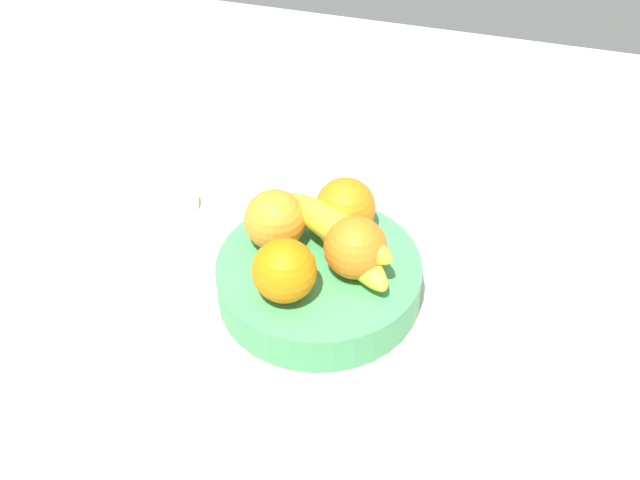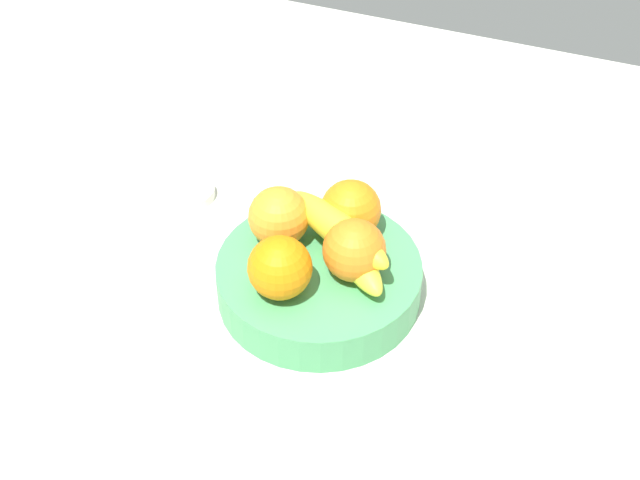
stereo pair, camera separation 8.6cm
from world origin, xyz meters
TOP-DOWN VIEW (x-y plane):
  - ground_plane at (0.00, 0.00)cm, footprint 180.00×140.00cm
  - fruit_bowl at (-0.13, -0.84)cm, footprint 24.83×24.83cm
  - orange_front_left at (2.51, 4.87)cm, footprint 7.45×7.45cm
  - orange_front_right at (-4.35, -0.94)cm, footprint 7.45×7.45cm
  - orange_center at (-1.53, -7.58)cm, footprint 7.45×7.45cm
  - orange_back_left at (6.11, -3.19)cm, footprint 7.45×7.45cm
  - banana_bunch at (-2.21, -3.01)cm, footprint 17.21×14.94cm
  - jar_lid at (23.62, -11.98)cm, footprint 6.94×6.94cm

SIDE VIEW (x-z plane):
  - ground_plane at x=0.00cm, z-range -3.00..0.00cm
  - jar_lid at x=23.62cm, z-range 0.00..1.45cm
  - fruit_bowl at x=-0.13cm, z-range 0.00..5.15cm
  - banana_bunch at x=-2.21cm, z-range 5.15..11.35cm
  - orange_front_left at x=2.51cm, z-range 5.15..12.60cm
  - orange_front_right at x=-4.35cm, z-range 5.15..12.60cm
  - orange_center at x=-1.53cm, z-range 5.15..12.60cm
  - orange_back_left at x=6.11cm, z-range 5.15..12.60cm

